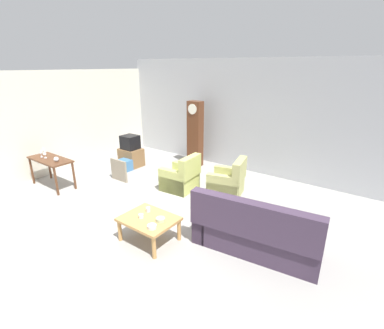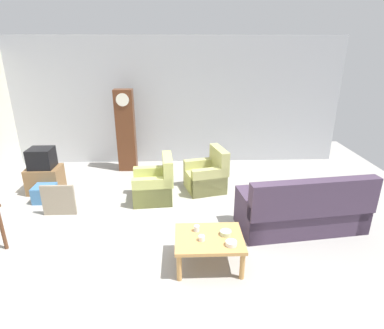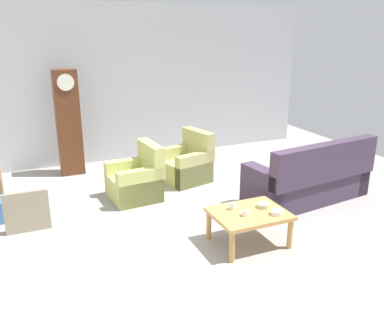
{
  "view_description": "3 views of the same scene",
  "coord_description": "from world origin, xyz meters",
  "px_view_note": "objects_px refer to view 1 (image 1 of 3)",
  "views": [
    {
      "loc": [
        3.7,
        -3.86,
        3.02
      ],
      "look_at": [
        0.22,
        0.84,
        0.93
      ],
      "focal_mm": 26.32,
      "sensor_mm": 36.0,
      "label": 1
    },
    {
      "loc": [
        0.1,
        -4.58,
        2.99
      ],
      "look_at": [
        0.3,
        0.81,
        0.93
      ],
      "focal_mm": 29.6,
      "sensor_mm": 36.0,
      "label": 2
    },
    {
      "loc": [
        -2.16,
        -5.02,
        2.74
      ],
      "look_at": [
        0.17,
        0.34,
        0.79
      ],
      "focal_mm": 38.95,
      "sensor_mm": 36.0,
      "label": 3
    }
  ],
  "objects_px": {
    "console_table_dark": "(51,163)",
    "tv_crt": "(130,142)",
    "grandfather_clock": "(195,134)",
    "storage_box_blue": "(124,165)",
    "cup_blue_rimmed": "(148,210)",
    "tv_stand_cabinet": "(131,157)",
    "armchair_olive_near": "(181,178)",
    "wine_glass_mid": "(41,152)",
    "couch_floral": "(256,232)",
    "cup_white_porcelain": "(141,216)",
    "coffee_table_wood": "(149,221)",
    "wine_glass_tall": "(43,149)",
    "wine_glass_short": "(45,154)",
    "framed_picture_leaning": "(119,170)",
    "glass_dome_cloche": "(56,159)",
    "bowl_shallow_green": "(161,220)",
    "armchair_olive_far": "(228,183)",
    "bowl_white_stacked": "(152,227)"
  },
  "relations": [
    {
      "from": "storage_box_blue",
      "to": "glass_dome_cloche",
      "type": "distance_m",
      "value": 1.99
    },
    {
      "from": "grandfather_clock",
      "to": "storage_box_blue",
      "type": "xyz_separation_m",
      "value": [
        -1.43,
        -1.69,
        -0.84
      ]
    },
    {
      "from": "framed_picture_leaning",
      "to": "cup_white_porcelain",
      "type": "distance_m",
      "value": 3.0
    },
    {
      "from": "armchair_olive_far",
      "to": "console_table_dark",
      "type": "bearing_deg",
      "value": -149.8
    },
    {
      "from": "cup_blue_rimmed",
      "to": "bowl_shallow_green",
      "type": "height_order",
      "value": "cup_blue_rimmed"
    },
    {
      "from": "coffee_table_wood",
      "to": "cup_blue_rimmed",
      "type": "distance_m",
      "value": 0.25
    },
    {
      "from": "cup_blue_rimmed",
      "to": "wine_glass_tall",
      "type": "distance_m",
      "value": 4.08
    },
    {
      "from": "console_table_dark",
      "to": "storage_box_blue",
      "type": "xyz_separation_m",
      "value": [
        0.59,
        1.85,
        -0.48
      ]
    },
    {
      "from": "cup_white_porcelain",
      "to": "storage_box_blue",
      "type": "bearing_deg",
      "value": 144.45
    },
    {
      "from": "grandfather_clock",
      "to": "armchair_olive_near",
      "type": "bearing_deg",
      "value": -64.89
    },
    {
      "from": "coffee_table_wood",
      "to": "wine_glass_tall",
      "type": "distance_m",
      "value": 4.27
    },
    {
      "from": "couch_floral",
      "to": "console_table_dark",
      "type": "height_order",
      "value": "couch_floral"
    },
    {
      "from": "armchair_olive_near",
      "to": "grandfather_clock",
      "type": "xyz_separation_m",
      "value": [
        -0.8,
        1.71,
        0.7
      ]
    },
    {
      "from": "framed_picture_leaning",
      "to": "wine_glass_mid",
      "type": "bearing_deg",
      "value": -135.32
    },
    {
      "from": "armchair_olive_far",
      "to": "console_table_dark",
      "type": "distance_m",
      "value": 4.53
    },
    {
      "from": "coffee_table_wood",
      "to": "tv_stand_cabinet",
      "type": "relative_size",
      "value": 1.41
    },
    {
      "from": "coffee_table_wood",
      "to": "grandfather_clock",
      "type": "bearing_deg",
      "value": 114.46
    },
    {
      "from": "console_table_dark",
      "to": "tv_crt",
      "type": "xyz_separation_m",
      "value": [
        0.44,
        2.29,
        0.12
      ]
    },
    {
      "from": "grandfather_clock",
      "to": "glass_dome_cloche",
      "type": "bearing_deg",
      "value": -114.95
    },
    {
      "from": "glass_dome_cloche",
      "to": "storage_box_blue",
      "type": "bearing_deg",
      "value": 83.04
    },
    {
      "from": "armchair_olive_far",
      "to": "wine_glass_short",
      "type": "bearing_deg",
      "value": -150.16
    },
    {
      "from": "wine_glass_mid",
      "to": "grandfather_clock",
      "type": "bearing_deg",
      "value": 57.61
    },
    {
      "from": "tv_crt",
      "to": "framed_picture_leaning",
      "type": "bearing_deg",
      "value": -57.89
    },
    {
      "from": "wine_glass_tall",
      "to": "wine_glass_short",
      "type": "relative_size",
      "value": 1.14
    },
    {
      "from": "tv_stand_cabinet",
      "to": "bowl_white_stacked",
      "type": "height_order",
      "value": "tv_stand_cabinet"
    },
    {
      "from": "cup_white_porcelain",
      "to": "wine_glass_mid",
      "type": "distance_m",
      "value": 3.92
    },
    {
      "from": "storage_box_blue",
      "to": "tv_stand_cabinet",
      "type": "bearing_deg",
      "value": 108.19
    },
    {
      "from": "storage_box_blue",
      "to": "armchair_olive_near",
      "type": "bearing_deg",
      "value": -0.53
    },
    {
      "from": "storage_box_blue",
      "to": "couch_floral",
      "type": "bearing_deg",
      "value": -14.32
    },
    {
      "from": "framed_picture_leaning",
      "to": "wine_glass_tall",
      "type": "distance_m",
      "value": 2.05
    },
    {
      "from": "couch_floral",
      "to": "cup_white_porcelain",
      "type": "bearing_deg",
      "value": -152.0
    },
    {
      "from": "coffee_table_wood",
      "to": "wine_glass_mid",
      "type": "relative_size",
      "value": 4.57
    },
    {
      "from": "wine_glass_mid",
      "to": "armchair_olive_far",
      "type": "bearing_deg",
      "value": 29.26
    },
    {
      "from": "armchair_olive_far",
      "to": "tv_stand_cabinet",
      "type": "xyz_separation_m",
      "value": [
        -3.47,
        0.02,
        -0.03
      ]
    },
    {
      "from": "tv_crt",
      "to": "wine_glass_short",
      "type": "bearing_deg",
      "value": -103.71
    },
    {
      "from": "cup_blue_rimmed",
      "to": "tv_stand_cabinet",
      "type": "bearing_deg",
      "value": 142.72
    },
    {
      "from": "couch_floral",
      "to": "wine_glass_short",
      "type": "xyz_separation_m",
      "value": [
        -5.52,
        -0.66,
        0.53
      ]
    },
    {
      "from": "storage_box_blue",
      "to": "armchair_olive_far",
      "type": "bearing_deg",
      "value": 7.35
    },
    {
      "from": "coffee_table_wood",
      "to": "storage_box_blue",
      "type": "distance_m",
      "value": 3.78
    },
    {
      "from": "couch_floral",
      "to": "wine_glass_short",
      "type": "distance_m",
      "value": 5.59
    },
    {
      "from": "armchair_olive_near",
      "to": "wine_glass_mid",
      "type": "xyz_separation_m",
      "value": [
        -3.09,
        -1.89,
        0.59
      ]
    },
    {
      "from": "console_table_dark",
      "to": "cup_white_porcelain",
      "type": "relative_size",
      "value": 14.95
    },
    {
      "from": "couch_floral",
      "to": "framed_picture_leaning",
      "type": "height_order",
      "value": "couch_floral"
    },
    {
      "from": "bowl_shallow_green",
      "to": "wine_glass_short",
      "type": "bearing_deg",
      "value": 177.84
    },
    {
      "from": "framed_picture_leaning",
      "to": "grandfather_clock",
      "type": "bearing_deg",
      "value": 67.64
    },
    {
      "from": "couch_floral",
      "to": "bowl_white_stacked",
      "type": "height_order",
      "value": "couch_floral"
    },
    {
      "from": "storage_box_blue",
      "to": "glass_dome_cloche",
      "type": "xyz_separation_m",
      "value": [
        -0.23,
        -1.86,
        0.65
      ]
    },
    {
      "from": "tv_crt",
      "to": "bowl_white_stacked",
      "type": "height_order",
      "value": "tv_crt"
    },
    {
      "from": "tv_crt",
      "to": "wine_glass_mid",
      "type": "distance_m",
      "value": 2.47
    },
    {
      "from": "armchair_olive_near",
      "to": "wine_glass_mid",
      "type": "relative_size",
      "value": 4.38
    }
  ]
}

